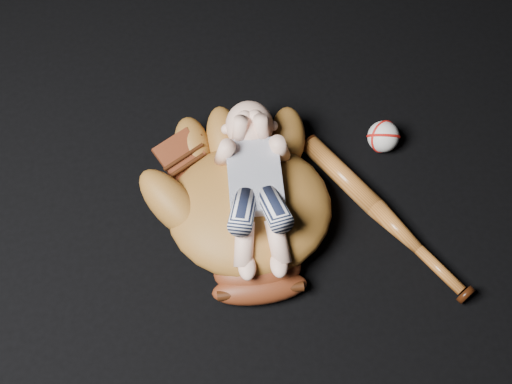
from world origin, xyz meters
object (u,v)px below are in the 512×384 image
baseball_glove (250,204)px  baseball_bat (384,216)px  newborn_baby (256,188)px  baseball (383,137)px

baseball_glove → baseball_bat: size_ratio=1.01×
newborn_baby → baseball_bat: (0.27, -0.04, -0.11)m
baseball_bat → baseball: bearing=78.0°
newborn_baby → baseball_bat: 0.29m
baseball_glove → baseball: baseball_glove is taller
baseball_bat → baseball: baseball is taller
newborn_baby → baseball_glove: bearing=-163.8°
baseball_glove → newborn_baby: 0.06m
baseball_glove → baseball: bearing=25.9°
baseball_glove → baseball: size_ratio=6.74×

